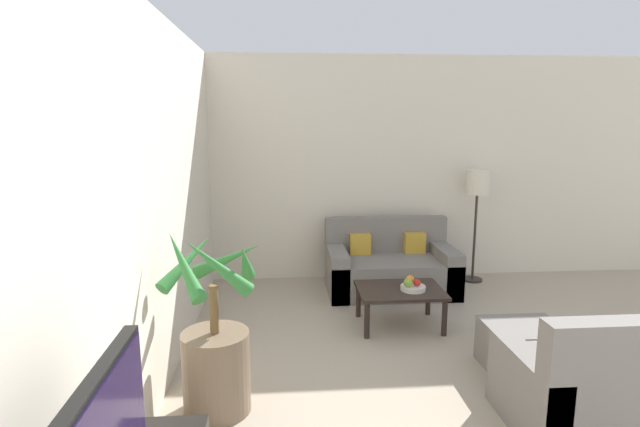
% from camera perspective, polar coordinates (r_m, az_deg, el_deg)
% --- Properties ---
extents(wall_back, '(8.09, 0.06, 2.70)m').
position_cam_1_polar(wall_back, '(6.50, 17.23, 4.96)').
color(wall_back, beige).
rests_on(wall_back, ground_plane).
extents(wall_left, '(0.06, 8.23, 2.70)m').
position_cam_1_polar(wall_left, '(2.87, -22.25, -1.95)').
color(wall_left, beige).
rests_on(wall_left, ground_plane).
extents(potted_palm, '(0.70, 0.69, 1.28)m').
position_cam_1_polar(potted_palm, '(3.51, -11.82, -15.21)').
color(potted_palm, brown).
rests_on(potted_palm, ground_plane).
extents(sofa_loveseat, '(1.44, 0.82, 0.81)m').
position_cam_1_polar(sofa_loveseat, '(5.81, 7.99, -6.17)').
color(sofa_loveseat, slate).
rests_on(sofa_loveseat, ground_plane).
extents(floor_lamp, '(0.27, 0.27, 1.36)m').
position_cam_1_polar(floor_lamp, '(6.21, 17.53, 2.50)').
color(floor_lamp, '#2D2823').
rests_on(floor_lamp, ground_plane).
extents(coffee_table, '(0.80, 0.60, 0.37)m').
position_cam_1_polar(coffee_table, '(4.84, 9.12, -9.04)').
color(coffee_table, black).
rests_on(coffee_table, ground_plane).
extents(fruit_bowl, '(0.23, 0.23, 0.04)m').
position_cam_1_polar(fruit_bowl, '(4.80, 10.58, -8.36)').
color(fruit_bowl, beige).
rests_on(fruit_bowl, coffee_table).
extents(apple_red, '(0.07, 0.07, 0.07)m').
position_cam_1_polar(apple_red, '(4.77, 11.03, -7.76)').
color(apple_red, red).
rests_on(apple_red, fruit_bowl).
extents(apple_green, '(0.08, 0.08, 0.08)m').
position_cam_1_polar(apple_green, '(4.73, 10.02, -7.80)').
color(apple_green, olive).
rests_on(apple_green, fruit_bowl).
extents(orange_fruit, '(0.08, 0.08, 0.08)m').
position_cam_1_polar(orange_fruit, '(4.84, 10.26, -7.42)').
color(orange_fruit, orange).
rests_on(orange_fruit, fruit_bowl).
extents(armchair, '(0.85, 0.78, 0.86)m').
position_cam_1_polar(armchair, '(3.68, 27.74, -17.51)').
color(armchair, slate).
rests_on(armchair, ground_plane).
extents(ottoman, '(0.59, 0.49, 0.36)m').
position_cam_1_polar(ottoman, '(4.35, 22.17, -13.98)').
color(ottoman, slate).
rests_on(ottoman, ground_plane).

